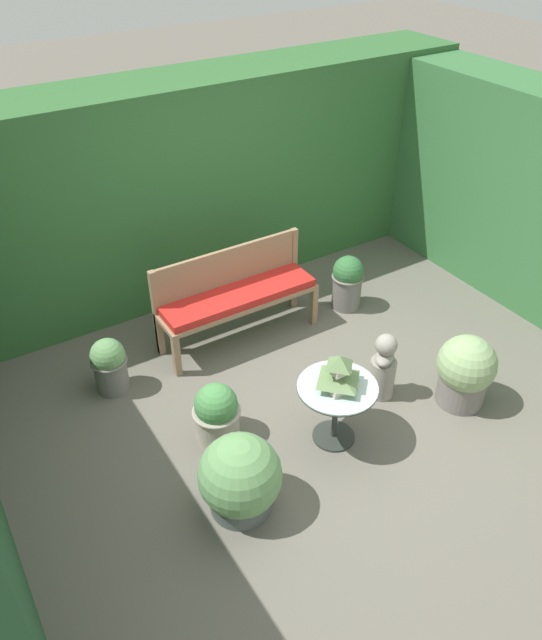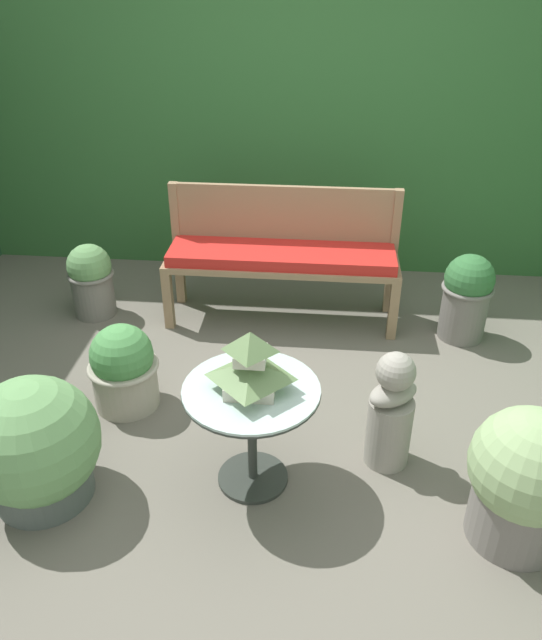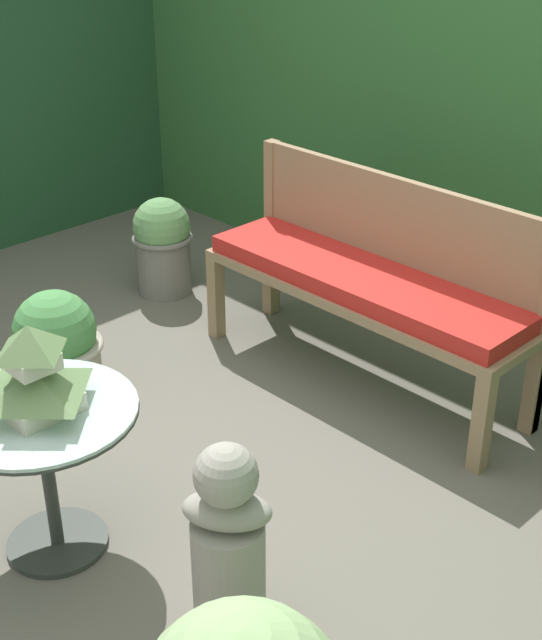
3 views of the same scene
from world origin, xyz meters
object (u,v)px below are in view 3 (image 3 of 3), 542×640
(garden_bench, at_px, (363,289))
(potted_plant_patio_mid, at_px, (163,245))
(pagoda_birdhouse, at_px, (34,375))
(patio_table, at_px, (43,440))
(garden_bust, at_px, (228,542))
(potted_plant_bench_left, at_px, (57,349))

(garden_bench, xyz_separation_m, potted_plant_patio_mid, (-1.30, -0.05, -0.17))
(pagoda_birdhouse, xyz_separation_m, potted_plant_patio_mid, (-1.28, 1.48, -0.40))
(patio_table, relative_size, garden_bust, 0.98)
(potted_plant_bench_left, bearing_deg, pagoda_birdhouse, -33.84)
(garden_bust, xyz_separation_m, potted_plant_patio_mid, (-1.93, 1.28, -0.03))
(garden_bench, bearing_deg, pagoda_birdhouse, -90.48)
(patio_table, xyz_separation_m, pagoda_birdhouse, (0.00, 0.00, 0.24))
(garden_bust, relative_size, potted_plant_bench_left, 1.27)
(pagoda_birdhouse, bearing_deg, garden_bench, 89.52)
(patio_table, bearing_deg, pagoda_birdhouse, 0.00)
(potted_plant_patio_mid, bearing_deg, garden_bust, -33.69)
(pagoda_birdhouse, height_order, garden_bust, pagoda_birdhouse)
(patio_table, relative_size, potted_plant_patio_mid, 1.19)
(patio_table, distance_m, potted_plant_patio_mid, 1.97)
(garden_bust, distance_m, potted_plant_bench_left, 1.45)
(patio_table, xyz_separation_m, potted_plant_bench_left, (-0.77, 0.51, -0.19))
(pagoda_birdhouse, xyz_separation_m, garden_bust, (0.64, 0.20, -0.37))
(garden_bench, bearing_deg, potted_plant_patio_mid, -177.64)
(pagoda_birdhouse, relative_size, potted_plant_patio_mid, 0.57)
(patio_table, relative_size, potted_plant_bench_left, 1.24)
(garden_bench, bearing_deg, patio_table, -90.48)
(garden_bench, xyz_separation_m, pagoda_birdhouse, (-0.01, -1.54, 0.23))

